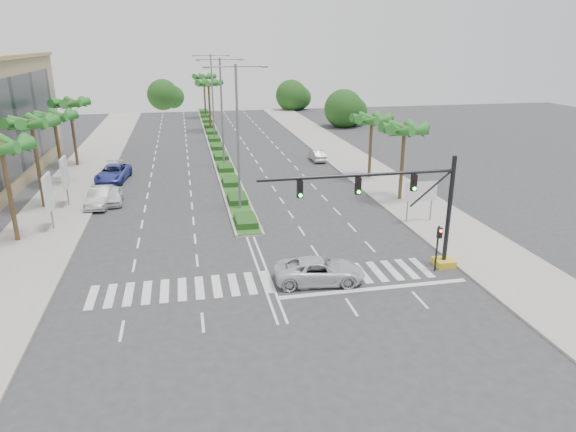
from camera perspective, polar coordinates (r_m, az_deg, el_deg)
name	(u,v)px	position (r m, az deg, el deg)	size (l,w,h in m)	color
ground	(267,282)	(31.07, -2.36, -7.30)	(160.00, 160.00, 0.00)	#333335
footpath_right	(382,182)	(53.18, 10.42, 3.74)	(6.00, 120.00, 0.15)	gray
footpath_left	(65,200)	(50.63, -23.50, 1.68)	(6.00, 120.00, 0.15)	gray
median	(215,142)	(73.93, -8.11, 8.12)	(2.20, 75.00, 0.20)	gray
median_grass	(215,141)	(73.91, -8.11, 8.21)	(1.80, 75.00, 0.04)	#27501B
signal_gantry	(415,217)	(32.39, 13.96, -0.13)	(12.60, 1.20, 7.20)	gold
pedestrian_signal	(438,241)	(32.89, 16.36, -2.68)	(0.28, 0.36, 3.00)	black
direction_sign	(421,193)	(41.33, 14.51, 2.48)	(2.70, 0.11, 3.40)	slate
billboard_near	(48,193)	(42.21, -25.09, 2.33)	(0.18, 2.10, 4.35)	slate
billboard_far	(65,174)	(47.87, -23.58, 4.34)	(0.18, 2.10, 4.35)	slate
palm_left_near	(2,150)	(40.07, -29.23, 6.42)	(4.57, 4.68, 7.55)	brown
palm_left_mid	(32,126)	(47.59, -26.60, 8.93)	(4.57, 4.68, 7.95)	brown
palm_left_far	(54,119)	(55.37, -24.54, 9.75)	(4.57, 4.68, 7.35)	brown
palm_left_end	(70,105)	(63.09, -23.09, 11.23)	(4.57, 4.68, 7.75)	brown
palm_right_near	(404,132)	(46.23, 12.81, 9.10)	(4.57, 4.68, 7.05)	brown
palm_right_far	(372,122)	(53.57, 9.29, 10.30)	(4.57, 4.68, 6.75)	brown
palm_median_a	(209,85)	(82.91, -8.82, 14.18)	(4.57, 4.68, 8.05)	brown
palm_median_b	(204,78)	(97.85, -9.34, 14.85)	(4.57, 4.68, 8.05)	brown
streetlight_near	(238,131)	(42.33, -5.61, 9.43)	(5.10, 0.25, 12.00)	slate
streetlight_mid	(222,107)	(58.11, -7.38, 11.94)	(5.10, 0.25, 12.00)	slate
streetlight_far	(212,93)	(73.99, -8.40, 13.37)	(5.10, 0.25, 12.00)	slate
car_parked_a	(113,196)	(48.00, -18.89, 2.14)	(1.64, 4.08, 1.39)	silver
car_parked_b	(100,197)	(47.62, -20.14, 2.02)	(1.74, 4.98, 1.64)	#B6B6BB
car_parked_c	(113,173)	(55.79, -18.85, 4.53)	(2.72, 5.90, 1.64)	#323D99
car_parked_d	(113,171)	(56.93, -18.86, 4.72)	(2.06, 5.08, 1.47)	silver
car_crossing	(319,271)	(30.75, 3.49, -6.07)	(2.49, 5.39, 1.50)	silver
car_right	(317,156)	(62.00, 3.27, 6.72)	(1.38, 3.96, 1.30)	#A8A7AC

